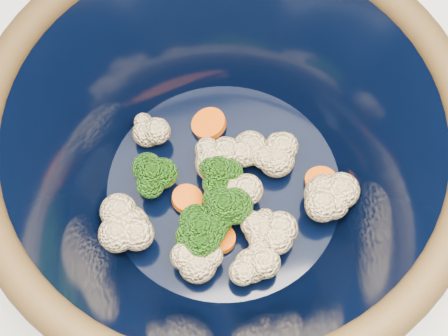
# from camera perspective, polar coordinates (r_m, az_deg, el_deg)

# --- Properties ---
(mixing_bowl) EXTENTS (0.43, 0.43, 0.16)m
(mixing_bowl) POSITION_cam_1_polar(r_m,az_deg,el_deg) (0.49, 0.00, 0.75)
(mixing_bowl) COLOR black
(mixing_bowl) RESTS_ON counter
(vegetable_pile) EXTENTS (0.20, 0.17, 0.05)m
(vegetable_pile) POSITION_cam_1_polar(r_m,az_deg,el_deg) (0.51, -0.21, -2.68)
(vegetable_pile) COLOR #608442
(vegetable_pile) RESTS_ON mixing_bowl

